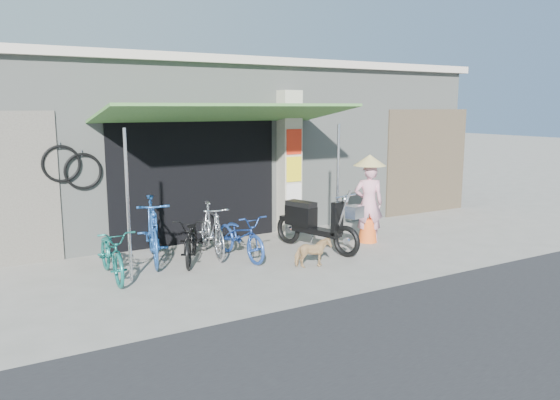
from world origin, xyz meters
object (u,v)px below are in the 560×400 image
bike_navy (241,236)px  street_dog (313,253)px  bike_teal (112,253)px  bike_blue (153,230)px  bike_black (192,239)px  moped (314,223)px  bike_silver (212,229)px  nun (369,199)px

bike_navy → street_dog: size_ratio=2.57×
bike_teal → bike_blue: size_ratio=0.84×
bike_teal → bike_navy: bike_teal is taller
bike_teal → bike_blue: 1.04m
bike_blue → street_dog: 2.79m
bike_black → bike_teal: bearing=-142.9°
bike_blue → moped: (2.87, -0.72, -0.05)m
bike_navy → moped: bearing=-11.1°
bike_silver → bike_navy: bike_silver is taller
bike_teal → moped: size_ratio=0.81×
street_dog → bike_black: bearing=62.3°
bike_silver → nun: nun is taller
nun → bike_black: bearing=24.0°
moped → bike_teal: bearing=161.7°
moped → nun: (1.26, -0.04, 0.35)m
moped → nun: bearing=-18.2°
bike_navy → bike_black: bearing=160.2°
bike_blue → bike_silver: bearing=7.2°
bike_navy → nun: nun is taller
nun → bike_teal: bearing=29.0°
bike_black → bike_silver: size_ratio=0.97×
bike_silver → bike_navy: 0.58m
bike_silver → bike_teal: bearing=-157.2°
bike_black → bike_silver: bearing=51.8°
street_dog → nun: bearing=-52.4°
bike_blue → bike_black: size_ratio=1.21×
bike_teal → nun: nun is taller
street_dog → bike_silver: bearing=48.3°
bike_teal → bike_black: (1.42, 0.27, -0.01)m
street_dog → nun: (1.93, 0.92, 0.61)m
bike_silver → street_dog: bearing=-45.6°
bike_black → bike_silver: 0.53m
bike_blue → bike_black: bearing=-16.6°
bike_blue → moped: bearing=-0.9°
bike_blue → bike_navy: size_ratio=1.21×
bike_navy → moped: 1.47m
bike_navy → nun: bearing=-9.0°
bike_silver → street_dog: (1.15, -1.57, -0.22)m
bike_silver → street_dog: bike_silver is taller
street_dog → bike_blue: bearing=64.7°
moped → nun: size_ratio=1.11×
nun → bike_navy: bearing=26.6°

